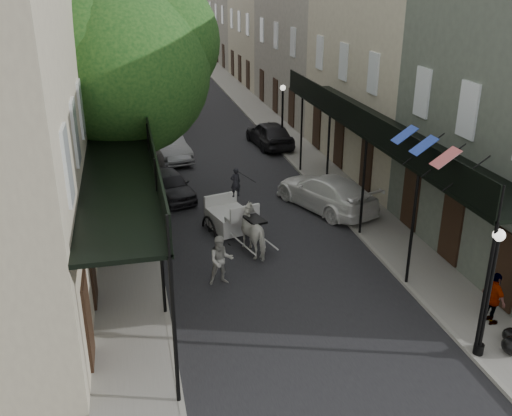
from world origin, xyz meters
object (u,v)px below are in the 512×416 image
tree_near (133,61)px  pedestrian_walking (221,260)px  pedestrian_sidewalk_left (140,164)px  tree_far (126,40)px  lamppost_right_far (282,116)px  lamppost_right_near (489,292)px  car_right_far (269,134)px  lamppost_left (150,205)px  car_left_mid (167,145)px  car_right_near (326,192)px  pedestrian_sidewalk_right (494,298)px  carriage (226,202)px  car_left_far (145,122)px  horse (256,231)px  car_left_near (170,185)px

tree_near → pedestrian_walking: bearing=-71.8°
tree_near → pedestrian_sidewalk_left: 7.08m
tree_far → lamppost_right_far: 11.05m
lamppost_right_near → car_right_far: size_ratio=0.82×
lamppost_left → car_right_far: (7.70, 13.00, -1.27)m
lamppost_right_far → car_left_mid: lamppost_right_far is taller
lamppost_left → car_right_far: size_ratio=0.82×
car_right_near → car_right_far: bearing=-111.2°
lamppost_left → pedestrian_sidewalk_right: (9.39, -6.74, -1.11)m
lamppost_right_near → lamppost_right_far: bearing=90.0°
carriage → car_left_far: size_ratio=0.62×
tree_near → lamppost_right_far: bearing=43.3°
lamppost_left → pedestrian_sidewalk_left: size_ratio=2.42×
tree_far → pedestrian_walking: bearing=-83.8°
lamppost_right_far → horse: lamppost_right_far is taller
horse → car_left_mid: horse is taller
tree_far → pedestrian_sidewalk_right: size_ratio=5.27×
car_left_mid → car_right_far: bearing=-1.7°
tree_near → lamppost_left: 6.10m
lamppost_right_far → car_left_mid: (-6.70, -0.12, -1.27)m
lamppost_right_far → carriage: (-5.12, -9.93, -0.95)m
pedestrian_walking → car_right_near: 7.85m
carriage → lamppost_right_near: bearing=-78.2°
tree_far → car_right_far: tree_far is taller
lamppost_right_far → horse: 13.30m
pedestrian_sidewalk_left → car_left_far: 9.72m
lamppost_right_near → car_right_near: size_ratio=0.70×
pedestrian_walking → pedestrian_sidewalk_left: bearing=100.3°
pedestrian_sidewalk_left → car_right_far: pedestrian_sidewalk_left is taller
tree_near → pedestrian_walking: (2.20, -6.67, -5.62)m
tree_far → horse: tree_far is taller
lamppost_left → carriage: lamppost_left is taller
car_right_near → horse: bearing=20.3°
tree_far → lamppost_left: size_ratio=2.32×
car_left_mid → car_right_near: 10.83m
lamppost_right_near → car_left_near: bearing=117.1°
tree_near → horse: 8.27m
tree_far → car_left_mid: size_ratio=1.82×
pedestrian_sidewalk_left → car_left_far: size_ratio=0.34×
lamppost_left → tree_near: bearing=91.3°
lamppost_right_near → pedestrian_sidewalk_right: bearing=46.5°
tree_near → horse: (3.87, -4.66, -5.64)m
pedestrian_sidewalk_left → car_right_far: bearing=-157.2°
carriage → pedestrian_sidewalk_right: (6.32, -8.81, -0.16)m
pedestrian_walking → car_right_near: bearing=43.5°
pedestrian_sidewalk_right → car_left_mid: bearing=20.2°
pedestrian_sidewalk_right → car_left_near: size_ratio=0.43×
lamppost_right_near → lamppost_right_far: size_ratio=1.00×
horse → pedestrian_walking: (-1.67, -2.02, 0.02)m
lamppost_right_near → pedestrian_walking: bearing=137.9°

